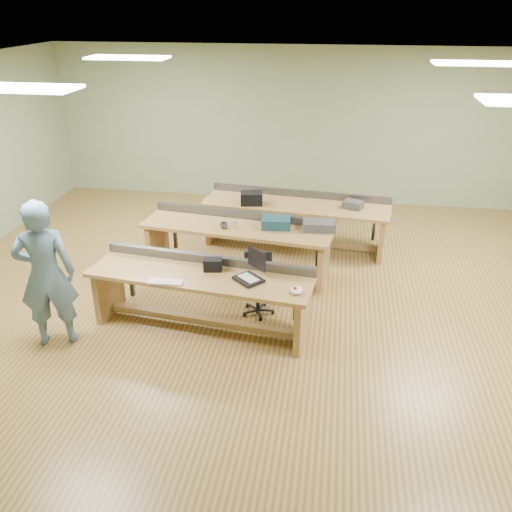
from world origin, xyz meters
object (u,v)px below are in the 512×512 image
task_chair (258,292)px  workbench_front (201,287)px  parts_bin_teal (276,222)px  mug (224,225)px  workbench_mid (238,237)px  workbench_back (296,214)px  laptop_base (248,279)px  drinks_can (235,225)px  camera_bag (213,265)px  person (46,274)px  parts_bin_grey (319,225)px

task_chair → workbench_front: bearing=-153.6°
parts_bin_teal → mug: (-0.75, -0.16, -0.03)m
workbench_front → parts_bin_teal: parts_bin_teal is taller
workbench_mid → parts_bin_teal: bearing=8.9°
workbench_front → workbench_back: size_ratio=0.91×
laptop_base → task_chair: task_chair is taller
workbench_front → task_chair: 0.82m
workbench_mid → mug: (-0.18, -0.15, 0.24)m
workbench_mid → drinks_can: 0.29m
workbench_front → camera_bag: bearing=45.8°
workbench_back → parts_bin_teal: bearing=-94.9°
person → laptop_base: 2.34m
workbench_back → camera_bag: bearing=-101.6°
camera_bag → drinks_can: camera_bag is taller
parts_bin_teal → mug: parts_bin_teal is taller
person → mug: 2.63m
laptop_base → drinks_can: drinks_can is taller
task_chair → parts_bin_teal: (0.09, 1.14, 0.53)m
person → parts_bin_teal: 3.26m
workbench_back → drinks_can: size_ratio=29.07×
workbench_mid → camera_bag: 1.50m
laptop_base → parts_bin_grey: bearing=109.1°
task_chair → mug: 1.28m
workbench_front → laptop_base: workbench_front is taller
workbench_front → workbench_back: (0.94, 2.66, 0.01)m
person → laptop_base: bearing=172.2°
laptop_base → parts_bin_grey: (0.75, 1.70, 0.05)m
parts_bin_grey → drinks_can: size_ratio=4.36×
workbench_back → laptop_base: size_ratio=9.70×
workbench_front → laptop_base: 0.65m
workbench_mid → workbench_back: bearing=61.7°
laptop_base → parts_bin_teal: (0.13, 1.69, 0.06)m
workbench_mid → parts_bin_grey: size_ratio=6.23×
workbench_mid → laptop_base: (0.44, -1.68, 0.21)m
task_chair → parts_bin_teal: 1.26m
parts_bin_grey → drinks_can: (-1.20, -0.16, -0.01)m
parts_bin_teal → parts_bin_grey: 0.62m
workbench_front → drinks_can: workbench_front is taller
parts_bin_teal → camera_bag: bearing=-112.0°
workbench_back → workbench_front: bearing=-103.4°
laptop_base → mug: mug is taller
workbench_back → drinks_can: workbench_back is taller
parts_bin_teal → workbench_mid: bearing=-178.6°
drinks_can → workbench_back: bearing=57.2°
person → parts_bin_grey: person is taller
camera_bag → parts_bin_teal: bearing=59.5°
person → camera_bag: bearing=-178.9°
task_chair → parts_bin_teal: parts_bin_teal is taller
workbench_back → laptop_base: 2.78m
camera_bag → parts_bin_grey: camera_bag is taller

